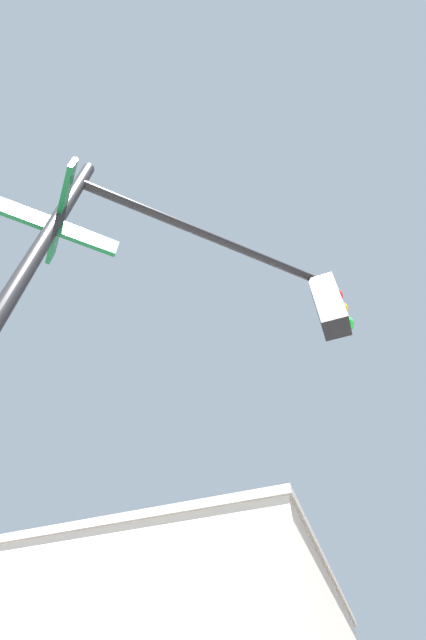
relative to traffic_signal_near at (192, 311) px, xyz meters
name	(u,v)px	position (x,y,z in m)	size (l,w,h in m)	color
traffic_signal_near	(192,311)	(0.00, 0.00, 0.00)	(2.67, 2.64, 6.21)	black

